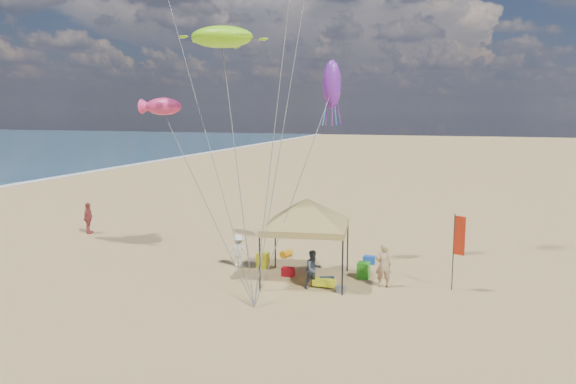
% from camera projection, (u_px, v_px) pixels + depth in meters
% --- Properties ---
extents(ground, '(280.00, 280.00, 0.00)m').
position_uv_depth(ground, '(262.00, 314.00, 19.72)').
color(ground, tan).
rests_on(ground, ground).
extents(canopy_tent, '(6.63, 6.63, 4.13)m').
position_uv_depth(canopy_tent, '(306.00, 201.00, 23.13)').
color(canopy_tent, black).
rests_on(canopy_tent, ground).
extents(feather_flag, '(0.45, 0.21, 3.14)m').
position_uv_depth(feather_flag, '(458.00, 240.00, 21.96)').
color(feather_flag, black).
rests_on(feather_flag, ground).
extents(cooler_red, '(0.54, 0.38, 0.38)m').
position_uv_depth(cooler_red, '(288.00, 272.00, 24.25)').
color(cooler_red, red).
rests_on(cooler_red, ground).
extents(cooler_blue, '(0.54, 0.38, 0.38)m').
position_uv_depth(cooler_blue, '(369.00, 260.00, 26.14)').
color(cooler_blue, '#1542AC').
rests_on(cooler_blue, ground).
extents(bag_navy, '(0.69, 0.54, 0.36)m').
position_uv_depth(bag_navy, '(327.00, 280.00, 23.04)').
color(bag_navy, '#0C1C37').
rests_on(bag_navy, ground).
extents(bag_orange, '(0.54, 0.69, 0.36)m').
position_uv_depth(bag_orange, '(286.00, 254.00, 27.33)').
color(bag_orange, '#C9810B').
rests_on(bag_orange, ground).
extents(chair_green, '(0.50, 0.50, 0.70)m').
position_uv_depth(chair_green, '(363.00, 270.00, 23.91)').
color(chair_green, '#278C19').
rests_on(chair_green, ground).
extents(chair_yellow, '(0.50, 0.50, 0.70)m').
position_uv_depth(chair_yellow, '(263.00, 260.00, 25.49)').
color(chair_yellow, '#F4F41B').
rests_on(chair_yellow, ground).
extents(crate_grey, '(0.34, 0.30, 0.28)m').
position_uv_depth(crate_grey, '(341.00, 289.00, 22.07)').
color(crate_grey, slate).
rests_on(crate_grey, ground).
extents(beach_cart, '(0.90, 0.50, 0.24)m').
position_uv_depth(beach_cart, '(324.00, 282.00, 22.71)').
color(beach_cart, yellow).
rests_on(beach_cart, ground).
extents(person_near_a, '(0.77, 0.62, 1.84)m').
position_uv_depth(person_near_a, '(383.00, 265.00, 22.66)').
color(person_near_a, tan).
rests_on(person_near_a, ground).
extents(person_near_b, '(0.96, 0.98, 1.59)m').
position_uv_depth(person_near_b, '(313.00, 269.00, 22.51)').
color(person_near_b, '#3A434F').
rests_on(person_near_b, ground).
extents(person_near_c, '(1.09, 0.77, 1.54)m').
position_uv_depth(person_near_c, '(238.00, 251.00, 25.54)').
color(person_near_c, silver).
rests_on(person_near_c, ground).
extents(person_far_a, '(0.73, 1.16, 1.85)m').
position_uv_depth(person_far_a, '(88.00, 218.00, 32.45)').
color(person_far_a, '#AF4343').
rests_on(person_far_a, ground).
extents(turtle_kite, '(2.86, 2.43, 0.86)m').
position_uv_depth(turtle_kite, '(222.00, 37.00, 22.33)').
color(turtle_kite, '#8CF816').
rests_on(turtle_kite, ground).
extents(fish_kite, '(1.88, 1.17, 0.78)m').
position_uv_depth(fish_kite, '(164.00, 106.00, 24.76)').
color(fish_kite, '#E93374').
rests_on(fish_kite, ground).
extents(squid_kite, '(0.89, 0.89, 2.25)m').
position_uv_depth(squid_kite, '(332.00, 84.00, 25.72)').
color(squid_kite, purple).
rests_on(squid_kite, ground).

